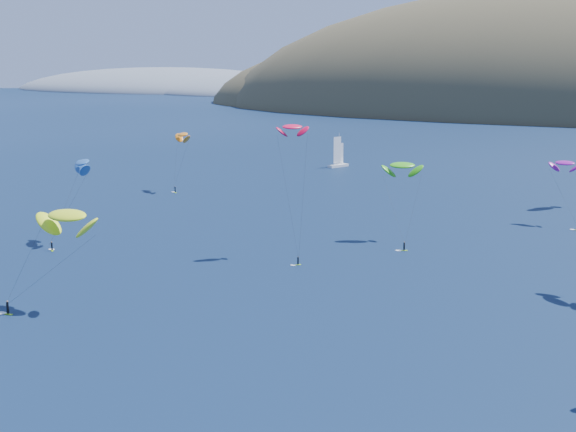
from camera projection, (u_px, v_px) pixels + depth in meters
The scene contains 8 objects.
headland at pixel (187, 94), 926.29m from camera, with size 460.00×250.00×60.00m.
sailboat at pixel (338, 164), 284.29m from camera, with size 10.24×9.85×12.25m.
kitesurfer_1 at pixel (183, 135), 231.41m from camera, with size 8.36×8.85×18.54m.
kitesurfer_2 at pixel (67, 215), 122.90m from camera, with size 12.36×10.18×17.55m.
kitesurfer_3 at pixel (402, 165), 169.42m from camera, with size 9.18×14.50×18.24m.
kitesurfer_6 at pixel (565, 163), 185.50m from camera, with size 8.39×8.69×16.19m.
kitesurfer_9 at pixel (292, 127), 154.08m from camera, with size 8.31×11.09×26.95m.
kitesurfer_10 at pixel (82, 163), 166.77m from camera, with size 9.06×14.88×19.25m.
Camera 1 is at (46.99, -54.78, 38.45)m, focal length 50.00 mm.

